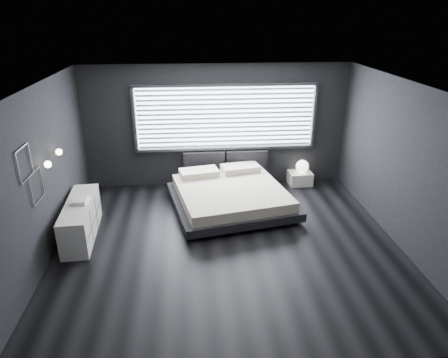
{
  "coord_description": "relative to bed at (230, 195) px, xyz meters",
  "views": [
    {
      "loc": [
        -0.61,
        -6.08,
        3.87
      ],
      "look_at": [
        0.0,
        0.85,
        0.9
      ],
      "focal_mm": 32.0,
      "sensor_mm": 36.0,
      "label": 1
    }
  ],
  "objects": [
    {
      "name": "wall_art_lower",
      "position": [
        -3.16,
        -1.72,
        1.1
      ],
      "size": [
        0.01,
        0.48,
        0.48
      ],
      "color": "#47474C",
      "rests_on": "ground"
    },
    {
      "name": "dresser",
      "position": [
        -2.83,
        -0.9,
        0.05
      ],
      "size": [
        0.57,
        1.7,
        0.67
      ],
      "color": "white",
      "rests_on": "ground"
    },
    {
      "name": "headboard",
      "position": [
        0.01,
        1.22,
        0.29
      ],
      "size": [
        1.96,
        0.16,
        0.52
      ],
      "color": "black",
      "rests_on": "ground"
    },
    {
      "name": "sconce_far",
      "position": [
        -3.07,
        -0.77,
        1.32
      ],
      "size": [
        0.18,
        0.11,
        0.11
      ],
      "color": "silver",
      "rests_on": "ground"
    },
    {
      "name": "room",
      "position": [
        -0.18,
        -1.42,
        1.12
      ],
      "size": [
        6.04,
        6.0,
        2.8
      ],
      "color": "black",
      "rests_on": "ground"
    },
    {
      "name": "window",
      "position": [
        0.02,
        1.28,
        1.33
      ],
      "size": [
        4.14,
        0.09,
        1.52
      ],
      "color": "white",
      "rests_on": "ground"
    },
    {
      "name": "nightstand",
      "position": [
        1.78,
        1.08,
        -0.13
      ],
      "size": [
        0.55,
        0.47,
        0.31
      ],
      "primitive_type": "cube",
      "rotation": [
        0.0,
        0.0,
        0.06
      ],
      "color": "white",
      "rests_on": "ground"
    },
    {
      "name": "wall_art_upper",
      "position": [
        -3.16,
        -1.97,
        1.57
      ],
      "size": [
        0.01,
        0.48,
        0.48
      ],
      "color": "#47474C",
      "rests_on": "ground"
    },
    {
      "name": "orb_lamp",
      "position": [
        1.81,
        1.07,
        0.17
      ],
      "size": [
        0.3,
        0.3,
        0.3
      ],
      "primitive_type": "sphere",
      "color": "white",
      "rests_on": "nightstand"
    },
    {
      "name": "bed",
      "position": [
        0.0,
        0.0,
        0.0
      ],
      "size": [
        2.75,
        2.66,
        0.61
      ],
      "color": "black",
      "rests_on": "ground"
    },
    {
      "name": "book_stack",
      "position": [
        -2.81,
        -0.86,
        0.42
      ],
      "size": [
        0.29,
        0.37,
        0.07
      ],
      "color": "silver",
      "rests_on": "dresser"
    },
    {
      "name": "sconce_near",
      "position": [
        -3.07,
        -1.37,
        1.32
      ],
      "size": [
        0.18,
        0.11,
        0.11
      ],
      "color": "silver",
      "rests_on": "ground"
    }
  ]
}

